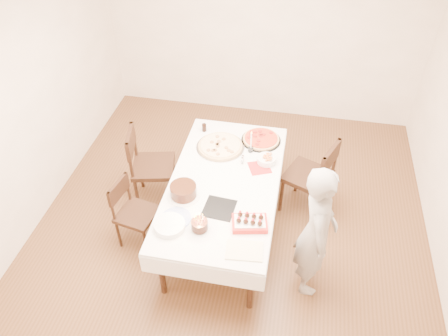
% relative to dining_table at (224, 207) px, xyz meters
% --- Properties ---
extents(floor, '(5.00, 5.00, 0.00)m').
position_rel_dining_table_xyz_m(floor, '(0.07, 0.03, -0.38)').
color(floor, '#50321B').
rests_on(floor, ground).
extents(wall_back, '(4.50, 0.04, 2.70)m').
position_rel_dining_table_xyz_m(wall_back, '(0.07, 2.53, 0.98)').
color(wall_back, '#F7E5D0').
rests_on(wall_back, floor).
extents(wall_left, '(0.04, 5.00, 2.70)m').
position_rel_dining_table_xyz_m(wall_left, '(-2.18, 0.03, 0.98)').
color(wall_left, '#F7E5D0').
rests_on(wall_left, floor).
extents(dining_table, '(1.81, 2.40, 0.75)m').
position_rel_dining_table_xyz_m(dining_table, '(0.00, 0.00, 0.00)').
color(dining_table, white).
rests_on(dining_table, floor).
extents(chair_right_savory, '(0.69, 0.69, 1.03)m').
position_rel_dining_table_xyz_m(chair_right_savory, '(0.88, 0.53, 0.14)').
color(chair_right_savory, '#321B10').
rests_on(chair_right_savory, floor).
extents(chair_left_savory, '(0.63, 0.63, 1.03)m').
position_rel_dining_table_xyz_m(chair_left_savory, '(-0.92, 0.35, 0.14)').
color(chair_left_savory, '#321B10').
rests_on(chair_left_savory, floor).
extents(chair_left_dessert, '(0.50, 0.50, 0.84)m').
position_rel_dining_table_xyz_m(chair_left_dessert, '(-0.89, -0.33, 0.04)').
color(chair_left_dessert, '#321B10').
rests_on(chair_left_dessert, floor).
extents(person, '(0.40, 0.58, 1.53)m').
position_rel_dining_table_xyz_m(person, '(0.98, -0.51, 0.39)').
color(person, '#9E9A95').
rests_on(person, floor).
extents(pizza_white, '(0.70, 0.70, 0.04)m').
position_rel_dining_table_xyz_m(pizza_white, '(-0.15, 0.56, 0.40)').
color(pizza_white, beige).
rests_on(pizza_white, dining_table).
extents(pizza_pepperoni, '(0.49, 0.49, 0.04)m').
position_rel_dining_table_xyz_m(pizza_pepperoni, '(0.29, 0.78, 0.40)').
color(pizza_pepperoni, red).
rests_on(pizza_pepperoni, dining_table).
extents(red_placemat, '(0.30, 0.30, 0.01)m').
position_rel_dining_table_xyz_m(red_placemat, '(0.34, 0.30, 0.38)').
color(red_placemat, '#B21E1E').
rests_on(red_placemat, dining_table).
extents(pasta_bowl, '(0.24, 0.24, 0.07)m').
position_rel_dining_table_xyz_m(pasta_bowl, '(0.40, 0.40, 0.42)').
color(pasta_bowl, white).
rests_on(pasta_bowl, dining_table).
extents(taper_candle, '(0.07, 0.07, 0.29)m').
position_rel_dining_table_xyz_m(taper_candle, '(0.20, 0.56, 0.52)').
color(taper_candle, white).
rests_on(taper_candle, dining_table).
extents(shaker_pair, '(0.08, 0.08, 0.08)m').
position_rel_dining_table_xyz_m(shaker_pair, '(0.14, 0.34, 0.42)').
color(shaker_pair, white).
rests_on(shaker_pair, dining_table).
extents(cola_glass, '(0.06, 0.06, 0.10)m').
position_rel_dining_table_xyz_m(cola_glass, '(-0.41, 0.84, 0.42)').
color(cola_glass, black).
rests_on(cola_glass, dining_table).
extents(layer_cake, '(0.39, 0.39, 0.13)m').
position_rel_dining_table_xyz_m(layer_cake, '(-0.37, -0.28, 0.44)').
color(layer_cake, '#361A0D').
rests_on(layer_cake, dining_table).
extents(cake_board, '(0.33, 0.33, 0.01)m').
position_rel_dining_table_xyz_m(cake_board, '(0.03, -0.38, 0.38)').
color(cake_board, black).
rests_on(cake_board, dining_table).
extents(birthday_cake, '(0.19, 0.19, 0.16)m').
position_rel_dining_table_xyz_m(birthday_cake, '(-0.10, -0.67, 0.46)').
color(birthday_cake, '#34190E').
rests_on(birthday_cake, dining_table).
extents(strawberry_box, '(0.37, 0.28, 0.08)m').
position_rel_dining_table_xyz_m(strawberry_box, '(0.35, -0.54, 0.42)').
color(strawberry_box, red).
rests_on(strawberry_box, dining_table).
extents(box_lid, '(0.35, 0.25, 0.03)m').
position_rel_dining_table_xyz_m(box_lid, '(0.35, -0.85, 0.38)').
color(box_lid, beige).
rests_on(box_lid, dining_table).
extents(plate_stack, '(0.37, 0.37, 0.06)m').
position_rel_dining_table_xyz_m(plate_stack, '(-0.38, -0.71, 0.41)').
color(plate_stack, white).
rests_on(plate_stack, dining_table).
extents(china_plate, '(0.37, 0.37, 0.01)m').
position_rel_dining_table_xyz_m(china_plate, '(-0.36, -0.59, 0.38)').
color(china_plate, white).
rests_on(china_plate, dining_table).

